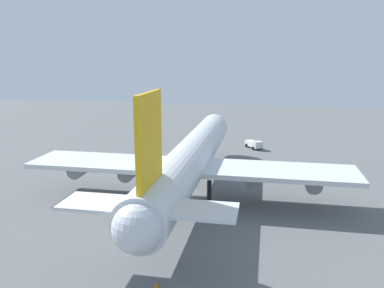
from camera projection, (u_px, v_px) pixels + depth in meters
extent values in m
plane|color=slate|center=(192.00, 194.00, 64.67)|extent=(238.76, 238.76, 0.00)
cylinder|color=silver|center=(192.00, 157.00, 63.28)|extent=(54.29, 5.90, 5.90)
sphere|color=silver|center=(215.00, 127.00, 89.27)|extent=(5.79, 5.79, 5.79)
sphere|color=silver|center=(138.00, 228.00, 37.28)|extent=(5.02, 5.02, 5.02)
cube|color=yellow|center=(149.00, 139.00, 39.74)|extent=(7.60, 0.50, 9.45)
cube|color=silver|center=(193.00, 210.00, 39.33)|extent=(4.89, 8.86, 0.36)
cube|color=silver|center=(104.00, 203.00, 41.07)|extent=(4.89, 8.86, 0.36)
cube|color=silver|center=(278.00, 171.00, 58.39)|extent=(9.23, 23.40, 0.70)
cube|color=silver|center=(106.00, 162.00, 63.35)|extent=(9.23, 23.40, 0.70)
cylinder|color=gray|center=(254.00, 178.00, 60.35)|extent=(4.72, 2.48, 2.48)
cylinder|color=gray|center=(313.00, 182.00, 58.75)|extent=(4.72, 2.48, 2.48)
cylinder|color=gray|center=(130.00, 171.00, 64.02)|extent=(4.72, 2.48, 2.48)
cylinder|color=gray|center=(80.00, 168.00, 65.61)|extent=(4.72, 2.48, 2.48)
cylinder|color=black|center=(208.00, 158.00, 80.94)|extent=(0.70, 0.70, 3.36)
cylinder|color=black|center=(209.00, 191.00, 61.10)|extent=(0.70, 0.70, 3.36)
cylinder|color=black|center=(169.00, 188.00, 62.30)|extent=(0.70, 0.70, 3.36)
cube|color=silver|center=(258.00, 145.00, 94.53)|extent=(2.49, 2.58, 1.61)
cube|color=white|center=(252.00, 143.00, 96.96)|extent=(4.10, 3.62, 1.18)
cylinder|color=black|center=(253.00, 148.00, 94.45)|extent=(0.87, 0.70, 0.86)
cylinder|color=black|center=(261.00, 147.00, 95.24)|extent=(0.87, 0.70, 0.86)
cylinder|color=black|center=(246.00, 145.00, 97.42)|extent=(0.87, 0.70, 0.86)
cylinder|color=black|center=(254.00, 145.00, 98.20)|extent=(0.87, 0.70, 0.86)
cone|color=orange|center=(208.00, 152.00, 90.59)|extent=(0.55, 0.55, 0.79)
cone|color=orange|center=(156.00, 285.00, 38.57)|extent=(0.50, 0.50, 0.72)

